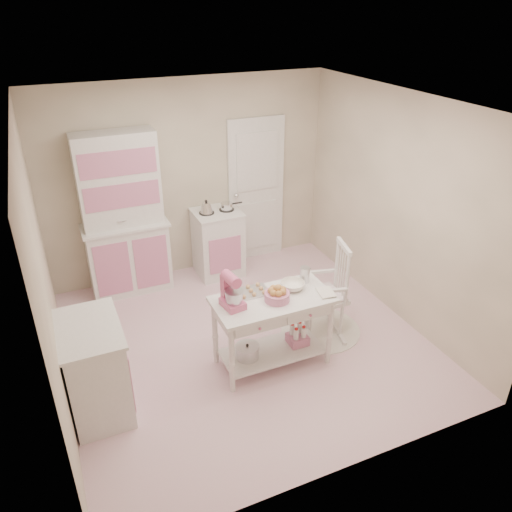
{
  "coord_description": "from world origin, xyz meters",
  "views": [
    {
      "loc": [
        -1.71,
        -4.19,
        3.48
      ],
      "look_at": [
        0.15,
        0.06,
        1.02
      ],
      "focal_mm": 35.0,
      "sensor_mm": 36.0,
      "label": 1
    }
  ],
  "objects": [
    {
      "name": "recipe_book",
      "position": [
        0.57,
        -0.56,
        0.81
      ],
      "size": [
        0.18,
        0.23,
        0.02
      ],
      "primitive_type": "imported",
      "rotation": [
        0.0,
        0.0,
        -0.16
      ],
      "color": "white",
      "rests_on": "work_table"
    },
    {
      "name": "lace_rug",
      "position": [
        0.88,
        -0.15,
        0.01
      ],
      "size": [
        0.92,
        0.92,
        0.01
      ],
      "primitive_type": "cylinder",
      "color": "white",
      "rests_on": "ground"
    },
    {
      "name": "stand_mixer",
      "position": [
        -0.3,
        -0.42,
        0.97
      ],
      "size": [
        0.24,
        0.31,
        0.34
      ],
      "primitive_type": "cube",
      "rotation": [
        0.0,
        0.0,
        0.16
      ],
      "color": "#CC5682",
      "rests_on": "work_table"
    },
    {
      "name": "cookie_tray",
      "position": [
        -0.03,
        -0.26,
        0.81
      ],
      "size": [
        0.34,
        0.24,
        0.02
      ],
      "primitive_type": "cube",
      "color": "silver",
      "rests_on": "work_table"
    },
    {
      "name": "door",
      "position": [
        0.95,
        1.87,
        1.02
      ],
      "size": [
        0.82,
        0.05,
        2.04
      ],
      "primitive_type": "cube",
      "color": "silver",
      "rests_on": "ground"
    },
    {
      "name": "hutch",
      "position": [
        -0.93,
        1.66,
        1.04
      ],
      "size": [
        1.06,
        0.5,
        2.08
      ],
      "primitive_type": "cube",
      "color": "silver",
      "rests_on": "ground"
    },
    {
      "name": "room_shell",
      "position": [
        0.0,
        0.0,
        1.65
      ],
      "size": [
        3.84,
        3.84,
        2.62
      ],
      "color": "pink",
      "rests_on": "ground"
    },
    {
      "name": "base_cabinet",
      "position": [
        -1.63,
        -0.39,
        0.46
      ],
      "size": [
        0.54,
        0.84,
        0.92
      ],
      "primitive_type": "cube",
      "color": "silver",
      "rests_on": "ground"
    },
    {
      "name": "mixing_bowl",
      "position": [
        0.38,
        -0.36,
        0.84
      ],
      "size": [
        0.25,
        0.25,
        0.08
      ],
      "primitive_type": "imported",
      "color": "white",
      "rests_on": "work_table"
    },
    {
      "name": "stove",
      "position": [
        0.27,
        1.61,
        0.46
      ],
      "size": [
        0.62,
        0.57,
        0.92
      ],
      "primitive_type": "cube",
      "color": "silver",
      "rests_on": "ground"
    },
    {
      "name": "bread_basket",
      "position": [
        0.14,
        -0.49,
        0.85
      ],
      "size": [
        0.25,
        0.25,
        0.09
      ],
      "primitive_type": "cylinder",
      "color": "#CA749B",
      "rests_on": "work_table"
    },
    {
      "name": "work_table",
      "position": [
        0.12,
        -0.44,
        0.4
      ],
      "size": [
        1.2,
        0.6,
        0.8
      ],
      "primitive_type": "cube",
      "color": "silver",
      "rests_on": "ground"
    },
    {
      "name": "rocking_chair",
      "position": [
        0.88,
        -0.15,
        0.55
      ],
      "size": [
        0.63,
        0.81,
        1.1
      ],
      "primitive_type": "cube",
      "rotation": [
        0.0,
        0.0,
        -0.23
      ],
      "color": "silver",
      "rests_on": "ground"
    },
    {
      "name": "metal_pitcher",
      "position": [
        0.56,
        -0.28,
        0.89
      ],
      "size": [
        0.1,
        0.1,
        0.17
      ],
      "primitive_type": "cylinder",
      "color": "silver",
      "rests_on": "work_table"
    }
  ]
}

